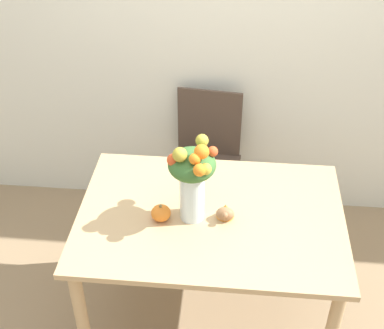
# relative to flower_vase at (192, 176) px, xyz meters

# --- Properties ---
(ground_plane) EXTENTS (12.00, 12.00, 0.00)m
(ground_plane) POSITION_rel_flower_vase_xyz_m (0.08, 0.02, -1.02)
(ground_plane) COLOR #8E7556
(wall_back) EXTENTS (8.00, 0.06, 2.70)m
(wall_back) POSITION_rel_flower_vase_xyz_m (0.08, 1.09, 0.33)
(wall_back) COLOR silver
(wall_back) RESTS_ON ground_plane
(dining_table) EXTENTS (1.25, 0.87, 0.78)m
(dining_table) POSITION_rel_flower_vase_xyz_m (0.08, 0.02, -0.35)
(dining_table) COLOR tan
(dining_table) RESTS_ON ground_plane
(flower_vase) EXTENTS (0.21, 0.29, 0.43)m
(flower_vase) POSITION_rel_flower_vase_xyz_m (0.00, 0.00, 0.00)
(flower_vase) COLOR silver
(flower_vase) RESTS_ON dining_table
(pumpkin) EXTENTS (0.09, 0.09, 0.08)m
(pumpkin) POSITION_rel_flower_vase_xyz_m (-0.14, -0.03, -0.20)
(pumpkin) COLOR orange
(pumpkin) RESTS_ON dining_table
(turkey_figurine) EXTENTS (0.09, 0.11, 0.07)m
(turkey_figurine) POSITION_rel_flower_vase_xyz_m (0.15, 0.01, -0.20)
(turkey_figurine) COLOR #936642
(turkey_figurine) RESTS_ON dining_table
(dining_chair_near_window) EXTENTS (0.46, 0.46, 0.91)m
(dining_chair_near_window) POSITION_rel_flower_vase_xyz_m (0.00, 0.85, -0.54)
(dining_chair_near_window) COLOR #47382D
(dining_chair_near_window) RESTS_ON ground_plane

